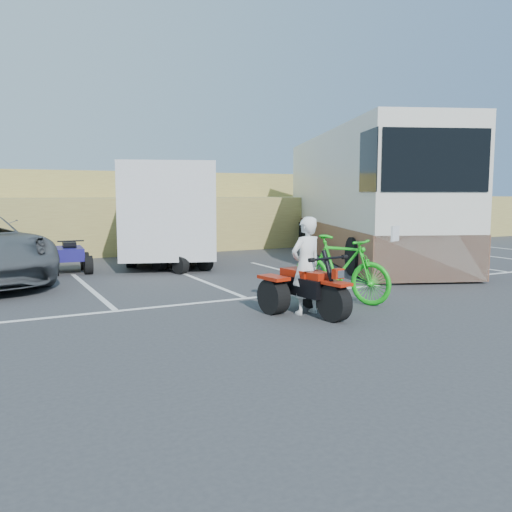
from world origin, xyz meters
name	(u,v)px	position (x,y,z in m)	size (l,w,h in m)	color
ground	(309,323)	(0.00, 0.00, 0.00)	(100.00, 100.00, 0.00)	#353538
parking_stripes	(248,283)	(0.87, 4.07, 0.00)	(28.00, 5.16, 0.01)	white
grass_embankment	(109,211)	(0.00, 15.48, 1.42)	(40.00, 8.50, 3.10)	olive
red_trike_atv	(311,315)	(0.35, 0.47, 0.00)	(1.28, 1.71, 1.11)	#A21C09
rider	(306,266)	(0.32, 0.62, 0.88)	(0.64, 0.42, 1.77)	white
green_dirt_bike	(340,269)	(1.54, 1.26, 0.67)	(0.63, 2.23, 1.34)	#14BF19
cargo_trailer	(169,210)	(0.63, 9.37, 1.65)	(4.59, 7.02, 3.05)	silver
rv_motorhome	(363,205)	(6.70, 7.12, 1.77)	(6.81, 11.60, 4.08)	silver
quad_atv_blue	(70,273)	(-2.71, 7.90, 0.00)	(1.08, 1.45, 0.95)	navy
quad_atv_green	(182,270)	(0.18, 6.89, 0.00)	(1.08, 1.45, 0.95)	#155E24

